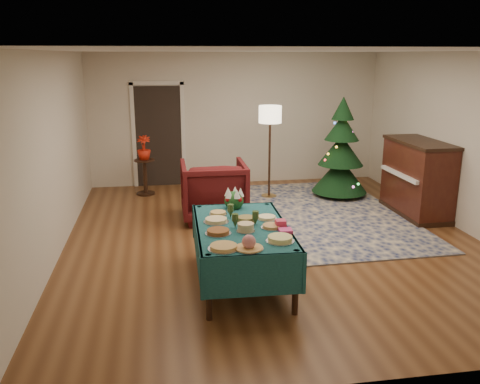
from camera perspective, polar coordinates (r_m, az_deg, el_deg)
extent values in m
plane|color=#593319|center=(7.62, 3.57, -5.18)|extent=(7.00, 7.00, 0.00)
plane|color=white|center=(7.14, 3.94, 15.57)|extent=(7.00, 7.00, 0.00)
plane|color=beige|center=(10.66, -0.48, 8.20)|extent=(6.00, 0.00, 6.00)
plane|color=beige|center=(4.03, 14.89, -4.12)|extent=(6.00, 0.00, 6.00)
plane|color=beige|center=(7.22, -20.22, 3.89)|extent=(0.00, 7.00, 7.00)
plane|color=beige|center=(8.45, 24.08, 5.03)|extent=(0.00, 7.00, 7.00)
cube|color=black|center=(10.57, -9.11, 6.14)|extent=(0.92, 0.02, 2.04)
cube|color=silver|center=(10.57, -11.84, 6.17)|extent=(0.08, 0.04, 2.14)
cube|color=silver|center=(10.57, -6.39, 6.40)|extent=(0.08, 0.04, 2.14)
cube|color=silver|center=(10.45, -9.36, 11.99)|extent=(1.08, 0.04, 0.08)
cube|color=#15214F|center=(8.72, 7.46, -2.55)|extent=(3.29, 4.27, 0.02)
cylinder|color=black|center=(5.25, -3.53, -10.68)|extent=(0.07, 0.07, 0.72)
cylinder|color=black|center=(6.79, -4.53, -4.56)|extent=(0.07, 0.07, 0.72)
cylinder|color=black|center=(5.38, 6.25, -10.09)|extent=(0.07, 0.07, 0.72)
cylinder|color=black|center=(6.89, 3.00, -4.23)|extent=(0.07, 0.07, 0.72)
cube|color=#133F44|center=(5.93, 0.20, -3.98)|extent=(1.11, 1.85, 0.04)
cube|color=#133F44|center=(6.84, -0.81, -3.16)|extent=(1.08, 0.06, 0.45)
cube|color=#133F44|center=(5.18, 1.55, -9.39)|extent=(1.08, 0.06, 0.45)
cube|color=#133F44|center=(6.09, 5.06, -5.59)|extent=(0.09, 1.85, 0.45)
cube|color=#133F44|center=(5.96, -4.77, -6.06)|extent=(0.09, 1.85, 0.45)
cylinder|color=silver|center=(5.23, -1.85, -6.37)|extent=(0.33, 0.33, 0.01)
cylinder|color=tan|center=(5.23, -1.85, -6.14)|extent=(0.28, 0.28, 0.03)
cylinder|color=silver|center=(5.23, 1.00, -6.39)|extent=(0.30, 0.30, 0.01)
sphere|color=#CC727A|center=(5.20, 1.00, -5.59)|extent=(0.14, 0.14, 0.14)
cylinder|color=silver|center=(5.45, 4.52, -5.50)|extent=(0.31, 0.31, 0.01)
cylinder|color=#D8D172|center=(5.44, 4.52, -5.21)|extent=(0.26, 0.26, 0.05)
cylinder|color=silver|center=(5.66, -2.47, -4.67)|extent=(0.29, 0.29, 0.01)
cylinder|color=brown|center=(5.66, -2.48, -4.43)|extent=(0.25, 0.25, 0.04)
cylinder|color=silver|center=(5.73, 0.65, -4.40)|extent=(0.22, 0.22, 0.01)
cylinder|color=tan|center=(5.72, 0.65, -3.94)|extent=(0.18, 0.18, 0.09)
cylinder|color=silver|center=(5.86, 3.60, -4.00)|extent=(0.25, 0.25, 0.01)
cylinder|color=#B2844C|center=(5.85, 3.60, -3.81)|extent=(0.21, 0.21, 0.03)
cylinder|color=silver|center=(6.05, -2.69, -3.37)|extent=(0.30, 0.30, 0.01)
cylinder|color=#D8BF7F|center=(6.04, -2.70, -3.14)|extent=(0.26, 0.26, 0.04)
cylinder|color=silver|center=(6.04, 0.71, -3.38)|extent=(0.24, 0.24, 0.01)
cylinder|color=maroon|center=(6.03, 0.71, -3.07)|extent=(0.20, 0.20, 0.06)
cylinder|color=silver|center=(6.16, 3.04, -3.02)|extent=(0.25, 0.25, 0.01)
cylinder|color=#F2EACC|center=(6.15, 3.04, -2.84)|extent=(0.21, 0.21, 0.03)
cylinder|color=silver|center=(6.33, -2.46, -2.50)|extent=(0.23, 0.23, 0.01)
cylinder|color=tan|center=(6.32, -2.47, -2.33)|extent=(0.19, 0.19, 0.03)
cone|color=#2D471E|center=(6.20, -1.06, -2.51)|extent=(0.07, 0.07, 0.09)
cylinder|color=#2D471E|center=(6.18, -1.07, -1.79)|extent=(0.08, 0.08, 0.09)
cone|color=#2D471E|center=(5.94, 1.75, -3.31)|extent=(0.07, 0.07, 0.09)
cylinder|color=#2D471E|center=(5.92, 1.75, -2.57)|extent=(0.08, 0.08, 0.09)
cone|color=#2D471E|center=(5.84, -0.55, -3.63)|extent=(0.07, 0.07, 0.09)
cylinder|color=#2D471E|center=(5.82, -0.55, -2.87)|extent=(0.08, 0.08, 0.09)
cube|color=#DD3D88|center=(5.73, 5.12, -4.35)|extent=(0.15, 0.15, 0.04)
cube|color=#D33A59|center=(5.85, 4.58, -3.60)|extent=(0.12, 0.12, 0.10)
sphere|color=#1E4C1E|center=(6.57, -0.68, -1.00)|extent=(0.25, 0.25, 0.25)
cone|color=white|center=(6.56, 0.06, 0.00)|extent=(0.10, 0.10, 0.12)
cone|color=white|center=(6.63, -0.56, 0.16)|extent=(0.10, 0.10, 0.12)
cone|color=white|center=(6.58, -1.35, 0.06)|extent=(0.10, 0.10, 0.12)
cone|color=white|center=(6.49, -1.23, -0.17)|extent=(0.10, 0.10, 0.12)
cone|color=white|center=(6.47, -0.34, -0.21)|extent=(0.10, 0.10, 0.12)
sphere|color=#B20C0F|center=(6.63, -0.02, -0.50)|extent=(0.07, 0.07, 0.07)
sphere|color=#B20C0F|center=(6.64, -1.30, -0.49)|extent=(0.07, 0.07, 0.07)
sphere|color=#B20C0F|center=(6.50, -1.37, -0.85)|extent=(0.07, 0.07, 0.07)
sphere|color=#B20C0F|center=(6.49, -0.05, -0.86)|extent=(0.07, 0.07, 0.07)
imported|color=#4C1011|center=(8.35, -2.98, 0.51)|extent=(1.05, 0.99, 1.07)
cylinder|color=#A57F3F|center=(9.79, 3.26, -0.44)|extent=(0.30, 0.30, 0.03)
cylinder|color=black|center=(9.61, 3.33, 4.01)|extent=(0.04, 0.04, 1.58)
cylinder|color=#FFEABF|center=(9.49, 3.41, 8.70)|extent=(0.42, 0.42, 0.32)
cylinder|color=black|center=(10.11, -10.51, -0.15)|extent=(0.35, 0.35, 0.04)
cylinder|color=black|center=(10.03, -10.60, 1.62)|extent=(0.08, 0.08, 0.64)
cylinder|color=black|center=(9.95, -10.69, 3.53)|extent=(0.39, 0.39, 0.03)
imported|color=red|center=(9.93, -10.73, 4.34)|extent=(0.26, 0.46, 0.26)
cylinder|color=black|center=(9.99, 11.04, -0.02)|extent=(0.11, 0.11, 0.15)
cone|color=black|center=(9.91, 11.14, 1.94)|extent=(1.35, 1.35, 0.67)
cone|color=black|center=(9.81, 11.28, 4.65)|extent=(1.11, 1.11, 0.57)
cone|color=black|center=(9.74, 11.41, 7.12)|extent=(0.84, 0.84, 0.48)
cone|color=black|center=(9.70, 11.52, 9.23)|extent=(0.54, 0.54, 0.43)
cube|color=black|center=(9.21, 18.97, -2.11)|extent=(0.65, 1.46, 0.08)
cube|color=#36120D|center=(9.06, 19.29, 1.47)|extent=(0.63, 1.44, 1.18)
cube|color=black|center=(8.94, 19.63, 5.28)|extent=(0.67, 1.48, 0.05)
cube|color=white|center=(8.89, 17.60, 1.91)|extent=(0.14, 1.23, 0.06)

